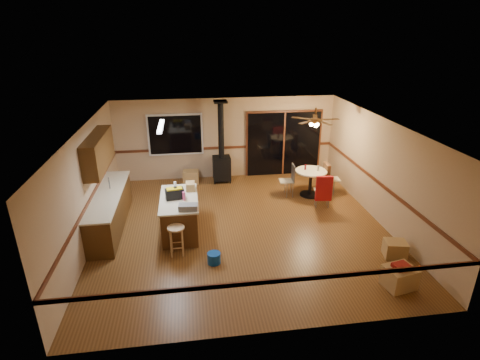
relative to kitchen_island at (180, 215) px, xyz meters
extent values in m
plane|color=brown|center=(1.50, 0.00, -0.45)|extent=(7.00, 7.00, 0.00)
plane|color=silver|center=(1.50, 0.00, 2.15)|extent=(7.00, 7.00, 0.00)
plane|color=tan|center=(1.50, 3.50, 0.85)|extent=(7.00, 0.00, 7.00)
plane|color=tan|center=(1.50, -3.50, 0.85)|extent=(7.00, 0.00, 7.00)
plane|color=tan|center=(-2.00, 0.00, 0.85)|extent=(0.00, 7.00, 7.00)
plane|color=tan|center=(5.00, 0.00, 0.85)|extent=(0.00, 7.00, 7.00)
cube|color=black|center=(-0.10, 3.45, 1.05)|extent=(1.72, 0.10, 1.32)
cube|color=black|center=(3.40, 3.45, 0.60)|extent=(2.52, 0.10, 2.10)
cube|color=#4D3013|center=(-1.70, 0.50, -0.02)|extent=(0.60, 3.00, 0.86)
cube|color=beige|center=(-1.70, 0.50, 0.43)|extent=(0.64, 3.04, 0.04)
cube|color=#4D3013|center=(-1.83, 0.70, 1.45)|extent=(0.35, 2.00, 0.80)
cube|color=#502E14|center=(0.00, 0.00, -0.02)|extent=(0.80, 1.60, 0.86)
cube|color=beige|center=(0.00, 0.00, 0.43)|extent=(0.88, 1.68, 0.04)
cube|color=black|center=(1.30, 3.05, 0.00)|extent=(0.55, 0.50, 0.75)
cylinder|color=black|center=(1.30, 3.05, 1.26)|extent=(0.18, 0.18, 1.77)
cylinder|color=brown|center=(3.77, 1.62, 1.80)|extent=(0.24, 0.24, 0.10)
cylinder|color=brown|center=(3.77, 1.62, 2.07)|extent=(0.05, 0.05, 0.16)
sphere|color=#FFD88C|center=(3.77, 1.62, 1.68)|extent=(0.16, 0.16, 0.16)
cube|color=white|center=(-0.30, 0.30, 2.11)|extent=(0.10, 1.20, 0.04)
cube|color=slate|center=(0.22, -0.64, 0.51)|extent=(0.43, 0.27, 0.13)
cube|color=black|center=(-0.09, -0.01, 0.56)|extent=(0.46, 0.29, 0.23)
cube|color=gold|center=(-0.09, -0.01, 0.70)|extent=(0.38, 0.24, 0.03)
cube|color=#A67F49|center=(0.29, 0.43, 0.55)|extent=(0.22, 0.30, 0.20)
cylinder|color=black|center=(-0.06, 0.02, 0.59)|extent=(0.08, 0.08, 0.28)
cylinder|color=#D84C8C|center=(0.13, -0.14, 0.55)|extent=(0.08, 0.08, 0.21)
cylinder|color=white|center=(-0.09, 0.54, 0.54)|extent=(0.07, 0.07, 0.19)
cylinder|color=tan|center=(-0.07, -0.98, -0.12)|extent=(0.39, 0.39, 0.67)
cylinder|color=#0B44A6|center=(0.70, -1.43, -0.33)|extent=(0.34, 0.34, 0.24)
cylinder|color=black|center=(3.77, 1.62, -0.43)|extent=(0.57, 0.57, 0.04)
cylinder|color=black|center=(3.77, 1.62, -0.06)|extent=(0.10, 0.10, 0.70)
cylinder|color=beige|center=(3.77, 1.62, 0.31)|extent=(0.92, 0.92, 0.04)
cylinder|color=#590C14|center=(3.62, 1.72, 0.40)|extent=(0.07, 0.07, 0.15)
cylinder|color=beige|center=(3.95, 1.57, 0.40)|extent=(0.07, 0.07, 0.15)
cube|color=tan|center=(3.07, 1.72, 0.00)|extent=(0.43, 0.43, 0.03)
cube|color=slate|center=(3.26, 1.71, 0.25)|extent=(0.06, 0.40, 0.50)
cube|color=tan|center=(3.87, 0.92, 0.00)|extent=(0.45, 0.45, 0.03)
cube|color=slate|center=(3.84, 0.73, 0.25)|extent=(0.40, 0.08, 0.50)
cube|color=#A51212|center=(3.84, 0.71, 0.15)|extent=(0.45, 0.16, 0.70)
cube|color=tan|center=(4.47, 1.67, 0.00)|extent=(0.43, 0.43, 0.03)
cube|color=slate|center=(4.28, 1.69, 0.25)|extent=(0.06, 0.40, 0.50)
cube|color=#51331F|center=(4.26, 1.69, 0.15)|extent=(0.13, 0.45, 0.70)
cube|color=#A67F49|center=(0.31, 3.10, -0.26)|extent=(0.52, 0.43, 0.39)
cube|color=#A67F49|center=(4.14, -2.69, -0.24)|extent=(0.63, 0.56, 0.42)
cube|color=#A67F49|center=(4.60, -1.72, -0.27)|extent=(0.52, 0.47, 0.36)
cube|color=maroon|center=(4.14, -2.69, 0.00)|extent=(0.33, 0.30, 0.08)
camera|label=1|loc=(0.31, -8.10, 4.17)|focal=28.00mm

